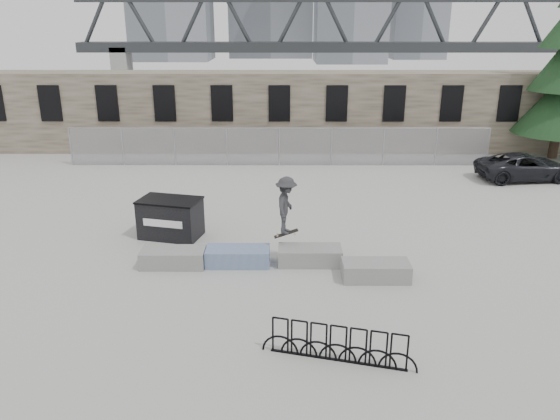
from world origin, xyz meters
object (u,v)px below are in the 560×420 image
at_px(planter_offset, 376,270).
at_px(dumpster, 171,218).
at_px(planter_far_left, 173,257).
at_px(skateboarder, 286,205).
at_px(bike_rack, 338,344).
at_px(planter_center_left, 238,256).
at_px(planter_center_right, 310,255).
at_px(suv, 525,167).

height_order(planter_offset, dumpster, dumpster).
height_order(planter_far_left, planter_offset, same).
xyz_separation_m(planter_far_left, skateboarder, (3.56, 0.61, 1.51)).
distance_m(bike_rack, skateboarder, 5.95).
bearing_deg(planter_center_left, skateboarder, 18.04).
bearing_deg(planter_offset, planter_far_left, 171.66).
relative_size(planter_far_left, planter_center_right, 1.00).
relative_size(suv, skateboarder, 2.26).
relative_size(bike_rack, skateboarder, 1.73).
distance_m(planter_far_left, planter_center_left, 2.03).
height_order(planter_center_right, suv, suv).
height_order(dumpster, skateboarder, skateboarder).
bearing_deg(dumpster, planter_far_left, -63.91).
height_order(planter_far_left, planter_center_left, same).
xyz_separation_m(planter_center_right, dumpster, (-4.84, 2.26, 0.41)).
distance_m(planter_center_left, skateboarder, 2.21).
distance_m(planter_center_right, planter_offset, 2.21).
relative_size(bike_rack, suv, 0.77).
xyz_separation_m(planter_center_left, dumpster, (-2.55, 2.33, 0.41)).
bearing_deg(planter_center_right, skateboarder, 150.14).
bearing_deg(dumpster, bike_rack, -41.31).
bearing_deg(suv, planter_far_left, 116.89).
relative_size(planter_far_left, suv, 0.44).
bearing_deg(planter_far_left, planter_center_left, 3.26).
bearing_deg(planter_center_left, dumpster, 137.60).
height_order(bike_rack, suv, suv).
distance_m(bike_rack, suv, 18.20).
bearing_deg(dumpster, planter_center_left, -28.53).
xyz_separation_m(planter_center_left, suv, (13.12, 9.72, 0.34)).
xyz_separation_m(planter_offset, bike_rack, (-1.53, -4.15, 0.14)).
relative_size(planter_offset, skateboarder, 0.99).
bearing_deg(planter_far_left, skateboarder, 9.80).
bearing_deg(planter_center_right, bike_rack, -85.84).
xyz_separation_m(planter_center_left, bike_rack, (2.67, -5.18, 0.14)).
height_order(dumpster, suv, dumpster).
distance_m(planter_far_left, planter_offset, 6.29).
relative_size(dumpster, bike_rack, 0.68).
distance_m(planter_center_right, suv, 14.51).
distance_m(planter_center_left, suv, 16.33).
distance_m(dumpster, bike_rack, 9.15).
relative_size(planter_center_left, suv, 0.44).
bearing_deg(bike_rack, planter_center_left, 117.27).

